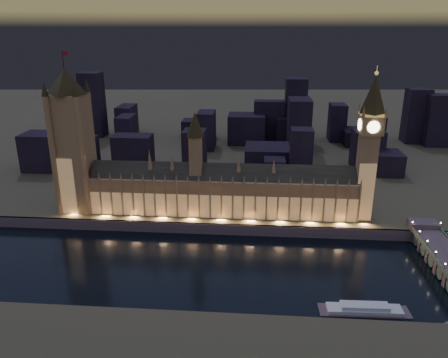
# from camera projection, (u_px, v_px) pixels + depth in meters

# --- Properties ---
(ground_plane) EXTENTS (2000.00, 2000.00, 0.00)m
(ground_plane) POSITION_uv_depth(u_px,v_px,m) (210.00, 262.00, 281.92)
(ground_plane) COLOR black
(ground_plane) RESTS_ON ground
(north_bank) EXTENTS (2000.00, 960.00, 8.00)m
(north_bank) POSITION_uv_depth(u_px,v_px,m) (242.00, 111.00, 770.03)
(north_bank) COLOR #3B402D
(north_bank) RESTS_ON ground
(embankment_wall) EXTENTS (2000.00, 2.50, 8.00)m
(embankment_wall) POSITION_uv_depth(u_px,v_px,m) (216.00, 229.00, 319.19)
(embankment_wall) COLOR #4F3F49
(embankment_wall) RESTS_ON ground
(palace_of_westminster) EXTENTS (202.00, 21.42, 78.00)m
(palace_of_westminster) POSITION_uv_depth(u_px,v_px,m) (221.00, 190.00, 331.17)
(palace_of_westminster) COLOR olive
(palace_of_westminster) RESTS_ON north_bank
(victoria_tower) EXTENTS (31.68, 31.68, 119.67)m
(victoria_tower) POSITION_uv_depth(u_px,v_px,m) (72.00, 135.00, 326.17)
(victoria_tower) COLOR olive
(victoria_tower) RESTS_ON north_bank
(elizabeth_tower) EXTENTS (18.00, 18.00, 111.22)m
(elizabeth_tower) POSITION_uv_depth(u_px,v_px,m) (369.00, 137.00, 309.10)
(elizabeth_tower) COLOR olive
(elizabeth_tower) RESTS_ON north_bank
(river_boat) EXTENTS (48.19, 12.58, 4.50)m
(river_boat) POSITION_uv_depth(u_px,v_px,m) (364.00, 309.00, 232.52)
(river_boat) COLOR #4F3F49
(river_boat) RESTS_ON ground
(city_backdrop) EXTENTS (474.35, 215.63, 81.76)m
(city_backdrop) POSITION_uv_depth(u_px,v_px,m) (263.00, 130.00, 503.12)
(city_backdrop) COLOR black
(city_backdrop) RESTS_ON north_bank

